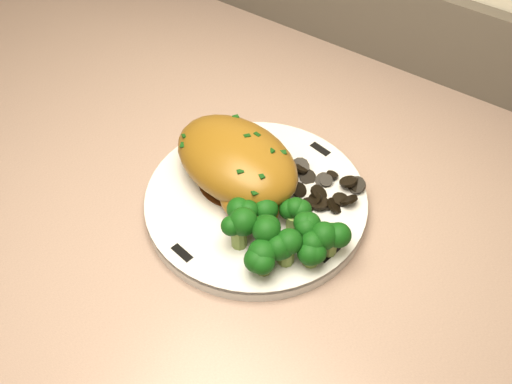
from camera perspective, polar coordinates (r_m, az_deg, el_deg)
The scene contains 10 objects.
counter at distance 1.25m, azimuth -13.18°, elevation -8.18°, with size 2.20×0.73×1.07m.
plate at distance 0.71m, azimuth -0.00°, elevation -0.96°, with size 0.25×0.25×0.02m, color silver.
rim_accent_0 at distance 0.76m, azimuth 5.73°, elevation 3.79°, with size 0.03×0.01×0.00m, color black.
rim_accent_1 at distance 0.76m, azimuth -5.68°, elevation 3.83°, with size 0.03×0.01×0.00m, color black.
rim_accent_2 at distance 0.66m, azimuth -6.59°, elevation -5.42°, with size 0.03×0.01×0.00m, color black.
rim_accent_3 at distance 0.66m, azimuth 6.54°, elevation -5.46°, with size 0.03×0.01×0.00m, color black.
gravy_pool at distance 0.73m, azimuth -1.68°, elevation 1.18°, with size 0.09×0.09×0.00m, color #3F1D0B.
chicken_breast at distance 0.70m, azimuth -1.60°, elevation 2.43°, with size 0.17×0.14×0.06m.
mushroom_pile at distance 0.71m, azimuth 5.20°, elevation 0.10°, with size 0.08×0.06×0.02m.
broccoli_florets at distance 0.65m, azimuth 2.24°, elevation -3.59°, with size 0.12×0.09×0.04m.
Camera 1 is at (0.43, 1.28, 1.50)m, focal length 45.00 mm.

